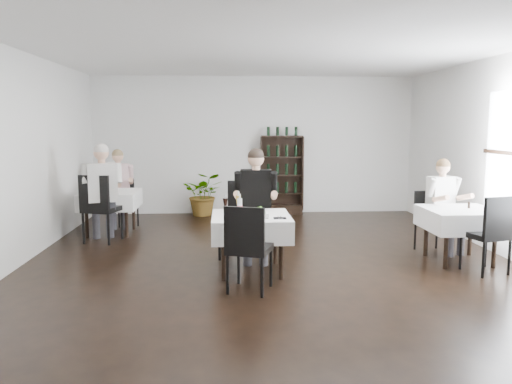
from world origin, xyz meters
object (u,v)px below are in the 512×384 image
main_table (251,226)px  potted_tree (204,194)px  diner_main (256,196)px  wine_shelf (282,176)px

main_table → potted_tree: bearing=100.8°
potted_tree → diner_main: 3.74m
main_table → potted_tree: size_ratio=1.09×
diner_main → potted_tree: bearing=104.0°
wine_shelf → potted_tree: wine_shelf is taller
potted_tree → diner_main: size_ratio=0.58×
main_table → potted_tree: 4.28m
potted_tree → diner_main: diner_main is taller
wine_shelf → main_table: (-0.90, -4.31, -0.23)m
wine_shelf → diner_main: 3.80m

